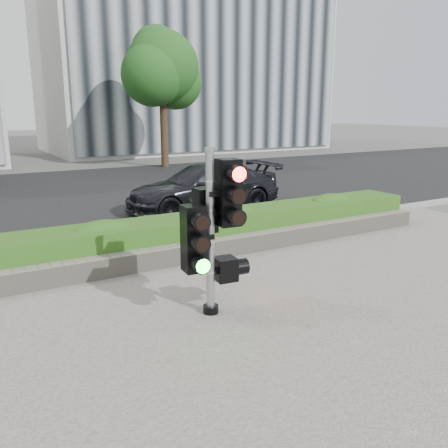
% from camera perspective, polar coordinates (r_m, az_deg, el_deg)
% --- Properties ---
extents(ground, '(120.00, 120.00, 0.00)m').
position_cam_1_polar(ground, '(7.18, 1.14, -9.11)').
color(ground, '#51514C').
rests_on(ground, ground).
extents(sidewalk, '(16.00, 11.00, 0.03)m').
position_cam_1_polar(sidewalk, '(5.42, 15.59, -17.61)').
color(sidewalk, '#9E9389').
rests_on(sidewalk, ground).
extents(road, '(60.00, 13.00, 0.02)m').
position_cam_1_polar(road, '(16.26, -17.38, 3.33)').
color(road, black).
rests_on(road, ground).
extents(curb, '(60.00, 0.25, 0.12)m').
position_cam_1_polar(curb, '(9.83, -8.38, -2.48)').
color(curb, gray).
rests_on(curb, ground).
extents(stone_wall, '(12.00, 0.32, 0.34)m').
position_cam_1_polar(stone_wall, '(8.69, -5.34, -3.62)').
color(stone_wall, gray).
rests_on(stone_wall, sidewalk).
extents(hedge, '(12.00, 1.00, 0.68)m').
position_cam_1_polar(hedge, '(9.21, -7.06, -1.55)').
color(hedge, '#49932D').
rests_on(hedge, sidewalk).
extents(building_right, '(18.00, 10.00, 12.00)m').
position_cam_1_polar(building_right, '(34.03, -5.01, 19.18)').
color(building_right, '#B7B7B2').
rests_on(building_right, ground).
extents(tree_right, '(4.10, 3.58, 6.53)m').
position_cam_1_polar(tree_right, '(23.06, -7.52, 17.91)').
color(tree_right, black).
rests_on(tree_right, ground).
extents(traffic_signal, '(0.80, 0.61, 2.27)m').
position_cam_1_polar(traffic_signal, '(6.32, -1.53, -0.01)').
color(traffic_signal, black).
rests_on(traffic_signal, sidewalk).
extents(car_dark, '(4.39, 1.82, 1.27)m').
position_cam_1_polar(car_dark, '(13.13, -2.49, 4.43)').
color(car_dark, black).
rests_on(car_dark, road).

